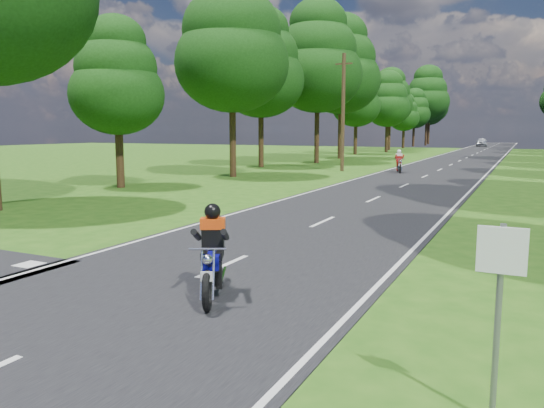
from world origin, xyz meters
The scene contains 9 objects.
ground centered at (0.00, 0.00, 0.00)m, with size 160.00×160.00×0.00m, color #235012.
main_road centered at (0.00, 50.00, 0.01)m, with size 7.00×140.00×0.02m, color black.
road_markings centered at (-0.14, 48.13, 0.02)m, with size 7.40×140.00×0.01m.
treeline centered at (1.43, 60.06, 8.25)m, with size 40.00×115.35×14.78m.
telegraph_pole centered at (-6.00, 28.00, 4.07)m, with size 1.20×0.26×8.00m.
road_sign centered at (5.50, -2.01, 1.34)m, with size 0.45×0.07×2.00m.
rider_near_blue centered at (0.87, 0.19, 0.82)m, with size 0.64×1.91×1.59m, color #0E0C8D, non-canonical shape.
rider_far_red centered at (-2.08, 28.16, 0.79)m, with size 0.61×1.84×1.54m, color #AA1B0D, non-canonical shape.
distant_car centered at (-1.67, 90.18, 0.76)m, with size 1.75×4.34×1.48m, color silver.
Camera 1 is at (5.67, -7.36, 2.88)m, focal length 35.00 mm.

